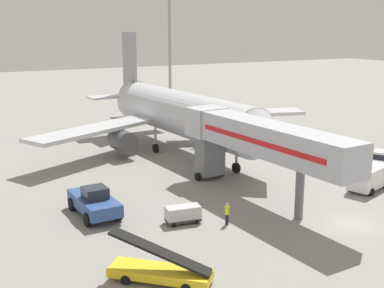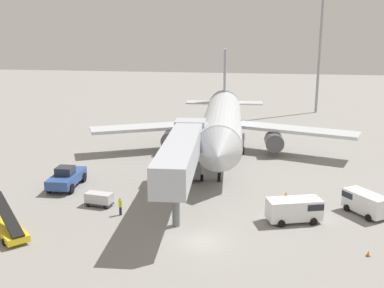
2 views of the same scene
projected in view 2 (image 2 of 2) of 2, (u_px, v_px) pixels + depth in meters
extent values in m
plane|color=gray|center=(199.00, 242.00, 38.91)|extent=(300.00, 300.00, 0.00)
cylinder|color=silver|center=(222.00, 124.00, 63.31)|extent=(7.22, 27.44, 5.28)
cone|color=silver|center=(218.00, 153.00, 48.65)|extent=(5.39, 3.58, 5.17)
cone|color=silver|center=(224.00, 103.00, 78.72)|extent=(5.36, 5.35, 5.01)
cube|color=gray|center=(225.00, 75.00, 76.32)|extent=(0.64, 3.94, 8.44)
cube|color=silver|center=(243.00, 103.00, 76.83)|extent=(6.52, 3.31, 0.24)
cube|color=silver|center=(205.00, 102.00, 77.38)|extent=(6.52, 3.31, 0.24)
cube|color=silver|center=(295.00, 130.00, 65.18)|extent=(17.82, 9.09, 0.44)
cube|color=silver|center=(151.00, 127.00, 66.96)|extent=(17.41, 11.22, 0.44)
cylinder|color=#4C4C51|center=(274.00, 142.00, 64.93)|extent=(2.78, 3.49, 2.55)
cylinder|color=#4C4C51|center=(171.00, 139.00, 66.20)|extent=(2.78, 3.49, 2.55)
cylinder|color=gray|center=(219.00, 166.00, 53.79)|extent=(0.28, 0.28, 2.58)
cylinder|color=black|center=(219.00, 177.00, 54.11)|extent=(0.43, 1.12, 1.10)
cylinder|color=gray|center=(243.00, 142.00, 65.32)|extent=(0.28, 0.28, 2.58)
cylinder|color=black|center=(243.00, 151.00, 65.64)|extent=(0.43, 1.12, 1.10)
cylinder|color=gray|center=(201.00, 141.00, 65.84)|extent=(0.28, 0.28, 2.58)
cylinder|color=black|center=(201.00, 150.00, 66.16)|extent=(0.43, 1.12, 1.10)
cube|color=#B2B7C1|center=(181.00, 154.00, 44.17)|extent=(4.24, 18.45, 2.70)
cube|color=red|center=(165.00, 154.00, 44.31)|extent=(1.09, 15.33, 0.44)
cube|color=#B2B7C1|center=(190.00, 132.00, 53.58)|extent=(3.63, 3.03, 2.84)
cube|color=#232833|center=(191.00, 128.00, 54.78)|extent=(3.31, 0.46, 0.90)
cube|color=slate|center=(190.00, 161.00, 53.83)|extent=(2.67, 1.97, 4.01)
cylinder|color=black|center=(178.00, 177.00, 54.45)|extent=(0.35, 0.82, 0.80)
cylinder|color=black|center=(202.00, 178.00, 54.19)|extent=(0.35, 0.82, 0.80)
cylinder|color=slate|center=(176.00, 203.00, 41.51)|extent=(0.70, 0.70, 4.41)
cube|color=#2D4C8E|center=(67.00, 178.00, 51.99)|extent=(2.88, 6.21, 1.03)
cube|color=#232833|center=(65.00, 171.00, 51.46)|extent=(1.91, 1.88, 0.90)
cylinder|color=black|center=(71.00, 189.00, 50.07)|extent=(0.45, 1.12, 1.10)
cylinder|color=black|center=(49.00, 188.00, 50.35)|extent=(0.45, 1.12, 1.10)
cylinder|color=black|center=(84.00, 177.00, 53.89)|extent=(0.45, 1.12, 1.10)
cylinder|color=black|center=(63.00, 177.00, 54.17)|extent=(0.45, 1.12, 1.10)
cube|color=yellow|center=(8.00, 229.00, 40.07)|extent=(5.81, 5.64, 0.55)
cube|color=black|center=(6.00, 214.00, 39.73)|extent=(5.27, 5.06, 2.18)
cylinder|color=black|center=(12.00, 222.00, 42.09)|extent=(0.59, 0.57, 0.60)
cylinder|color=black|center=(4.00, 242.00, 38.17)|extent=(0.59, 0.57, 0.60)
cylinder|color=black|center=(25.00, 236.00, 39.20)|extent=(0.59, 0.57, 0.60)
cube|color=white|center=(294.00, 209.00, 42.66)|extent=(5.34, 3.48, 1.91)
cube|color=#1E232D|center=(311.00, 204.00, 42.80)|extent=(2.15, 2.48, 0.61)
cylinder|color=black|center=(305.00, 213.00, 44.05)|extent=(0.76, 0.56, 0.68)
cylinder|color=black|center=(313.00, 221.00, 42.15)|extent=(0.76, 0.56, 0.68)
cylinder|color=black|center=(274.00, 215.00, 43.60)|extent=(0.76, 0.56, 0.68)
cylinder|color=black|center=(281.00, 223.00, 41.71)|extent=(0.76, 0.56, 0.68)
cube|color=white|center=(366.00, 202.00, 44.31)|extent=(4.11, 4.69, 1.86)
cube|color=#1E232D|center=(354.00, 194.00, 45.52)|extent=(2.37, 2.26, 0.60)
cylinder|color=black|center=(347.00, 208.00, 45.33)|extent=(0.67, 0.75, 0.68)
cylinder|color=black|center=(361.00, 205.00, 46.11)|extent=(0.67, 0.75, 0.68)
cylinder|color=black|center=(369.00, 218.00, 42.95)|extent=(0.67, 0.75, 0.68)
cylinder|color=black|center=(383.00, 214.00, 43.72)|extent=(0.67, 0.75, 0.68)
cube|color=#38383D|center=(99.00, 203.00, 46.65)|extent=(2.86, 1.62, 0.22)
cube|color=silver|center=(99.00, 198.00, 46.50)|extent=(2.86, 1.62, 0.97)
cylinder|color=black|center=(88.00, 205.00, 46.43)|extent=(0.37, 0.17, 0.36)
cylinder|color=black|center=(94.00, 201.00, 47.48)|extent=(0.37, 0.17, 0.36)
cylinder|color=black|center=(105.00, 207.00, 45.87)|extent=(0.37, 0.17, 0.36)
cylinder|color=black|center=(110.00, 203.00, 46.93)|extent=(0.37, 0.17, 0.36)
cylinder|color=#1E2333|center=(121.00, 211.00, 44.35)|extent=(0.35, 0.35, 0.85)
cylinder|color=#D8EA19|center=(120.00, 203.00, 44.16)|extent=(0.46, 0.46, 0.67)
sphere|color=tan|center=(120.00, 199.00, 44.04)|extent=(0.23, 0.23, 0.23)
cube|color=black|center=(286.00, 197.00, 49.25)|extent=(0.36, 0.36, 0.03)
cone|color=orange|center=(286.00, 194.00, 49.18)|extent=(0.31, 0.31, 0.54)
cube|color=black|center=(368.00, 256.00, 36.41)|extent=(0.31, 0.31, 0.03)
cone|color=orange|center=(368.00, 253.00, 36.36)|extent=(0.26, 0.26, 0.46)
cylinder|color=#93969B|center=(320.00, 41.00, 94.74)|extent=(0.56, 0.56, 29.81)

